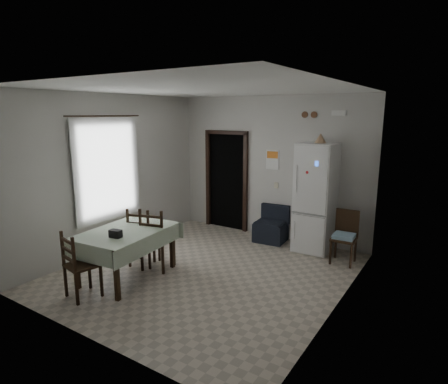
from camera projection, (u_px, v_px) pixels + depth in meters
ground at (207, 272)px, 6.13m from camera, size 4.50×4.50×0.00m
ceiling at (206, 89)px, 5.53m from camera, size 4.20×4.50×0.02m
wall_back at (270, 168)px, 7.68m from camera, size 4.20×0.02×2.90m
wall_front at (84, 218)px, 3.98m from camera, size 4.20×0.02×2.90m
wall_left at (115, 173)px, 6.95m from camera, size 0.02×4.50×2.90m
wall_right at (342, 202)px, 4.71m from camera, size 0.02×4.50×2.90m
doorway at (232, 180)px, 8.48m from camera, size 1.06×0.52×2.22m
window_recess at (104, 169)px, 6.79m from camera, size 0.10×1.20×1.60m
curtain at (108, 170)px, 6.73m from camera, size 0.02×1.45×1.85m
curtain_rod at (105, 116)px, 6.53m from camera, size 0.02×1.60×0.02m
calendar at (272, 160)px, 7.60m from camera, size 0.28×0.02×0.40m
calendar_image at (272, 155)px, 7.58m from camera, size 0.24×0.01×0.14m
light_switch at (276, 185)px, 7.66m from camera, size 0.08×0.02×0.12m
vent_left at (305, 115)px, 7.07m from camera, size 0.12×0.03×0.12m
vent_right at (314, 115)px, 6.97m from camera, size 0.12×0.03×0.12m
emergency_light at (339, 113)px, 6.70m from camera, size 0.25×0.07×0.09m
fridge at (316, 198)px, 6.92m from camera, size 0.66×0.66×2.02m
tan_cone at (320, 138)px, 6.70m from camera, size 0.21×0.21×0.17m
navy_seat at (271, 224)px, 7.53m from camera, size 0.64×0.62×0.72m
corner_chair at (344, 238)px, 6.41m from camera, size 0.41×0.41×0.92m
dining_table at (127, 254)px, 5.85m from camera, size 1.11×1.58×0.78m
black_bag at (116, 234)px, 5.42m from camera, size 0.19×0.13×0.11m
dining_chair_far_left at (144, 236)px, 6.36m from camera, size 0.54×0.54×1.01m
dining_chair_far_right at (158, 238)px, 6.18m from camera, size 0.54×0.54×1.05m
dining_chair_near_head at (82, 264)px, 5.21m from camera, size 0.49×0.49×0.97m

